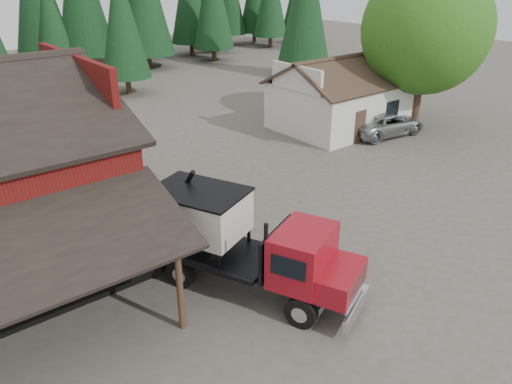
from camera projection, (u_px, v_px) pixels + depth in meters
ground at (359, 290)px, 16.75m from camera, size 120.00×120.00×0.00m
farmhouse at (341, 102)px, 32.61m from camera, size 8.60×6.42×4.65m
deciduous_tree at (426, 34)px, 30.95m from camera, size 8.00×8.00×10.20m
conifer_backdrop at (13, 79)px, 46.53m from camera, size 76.00×16.00×16.00m
near_pine_b at (121, 19)px, 38.93m from camera, size 3.96×3.96×10.40m
feed_truck at (237, 240)px, 16.33m from camera, size 5.35×8.51×3.76m
silver_car at (386, 123)px, 31.44m from camera, size 5.62×3.13×1.49m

